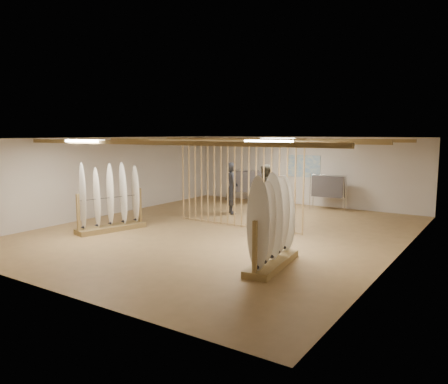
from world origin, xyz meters
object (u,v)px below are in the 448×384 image
Objects in this scene: shopper_a at (232,185)px; rack_left at (111,208)px; rack_right at (272,236)px; clothing_rack_a at (250,182)px; clothing_rack_b at (328,187)px; shopper_b at (265,186)px.

rack_left is at bearing 114.48° from shopper_a.
shopper_a is at bearing 123.21° from rack_right.
rack_left is 4.69m from shopper_a.
clothing_rack_b is (3.10, 0.61, -0.06)m from clothing_rack_a.
rack_right reaches higher than clothing_rack_b.
rack_right is 8.41m from clothing_rack_a.
rack_left is 6.59m from clothing_rack_a.
shopper_a is (1.56, 4.41, 0.38)m from rack_left.
shopper_b is at bearing -67.62° from clothing_rack_a.
shopper_a reaches higher than clothing_rack_b.
rack_right is 7.79m from clothing_rack_b.
clothing_rack_a is 0.73× the size of shopper_b.
rack_right is 1.56× the size of clothing_rack_b.
shopper_b is (-1.67, -1.98, 0.12)m from clothing_rack_b.
rack_right reaches higher than clothing_rack_a.
shopper_b is (1.00, 0.70, -0.05)m from shopper_a.
shopper_a reaches higher than rack_right.
clothing_rack_b is at bearing 94.19° from rack_right.
clothing_rack_b is 2.60m from shopper_b.
clothing_rack_a is 0.70× the size of shopper_a.
clothing_rack_a is at bearing -34.63° from shopper_a.
rack_right is at bearing 9.55° from rack_left.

